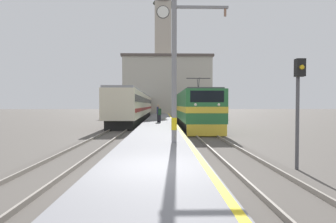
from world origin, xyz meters
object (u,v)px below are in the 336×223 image
Objects in this scene: passenger_train at (137,106)px; person_on_platform at (160,114)px; clock_tower at (163,48)px; signal_post at (299,95)px; second_waiting_passenger at (158,113)px; locomotive_train at (192,109)px; catenary_mast at (176,67)px.

passenger_train is 20.59× the size of person_on_platform.
signal_post is (4.46, -57.99, -14.08)m from clock_tower.
second_waiting_passenger is 0.49× the size of signal_post.
clock_tower is at bearing 89.10° from second_waiting_passenger.
clock_tower reaches higher than second_waiting_passenger.
passenger_train is at bearing 119.84° from locomotive_train.
locomotive_train is 3.65m from second_waiting_passenger.
clock_tower reaches higher than locomotive_train.
person_on_platform is 0.88× the size of second_waiting_passenger.
catenary_mast is at bearing -80.18° from passenger_train.
locomotive_train is 2.41× the size of catenary_mast.
locomotive_train is 10.91× the size of person_on_platform.
person_on_platform is at bearing -72.85° from second_waiting_passenger.
catenary_mast reaches higher than passenger_train.
person_on_platform is 0.05× the size of clock_tower.
clock_tower is (-0.49, 54.09, 12.54)m from catenary_mast.
person_on_platform is 42.63m from clock_tower.
catenary_mast reaches higher than signal_post.
second_waiting_passenger is at bearing 105.20° from signal_post.
clock_tower reaches higher than catenary_mast.
passenger_train is at bearing 107.13° from second_waiting_passenger.
signal_post is (3.98, -3.90, -1.54)m from catenary_mast.
person_on_platform is 18.94m from signal_post.
catenary_mast reaches higher than locomotive_train.
second_waiting_passenger is 0.06× the size of clock_tower.
locomotive_train is 0.53× the size of passenger_train.
signal_post reaches higher than second_waiting_passenger.
passenger_train is 11.30m from second_waiting_passenger.
clock_tower is 8.30× the size of signal_post.
catenary_mast is at bearing 135.55° from signal_post.
catenary_mast is 5.78m from signal_post.
signal_post is at bearing -74.80° from second_waiting_passenger.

